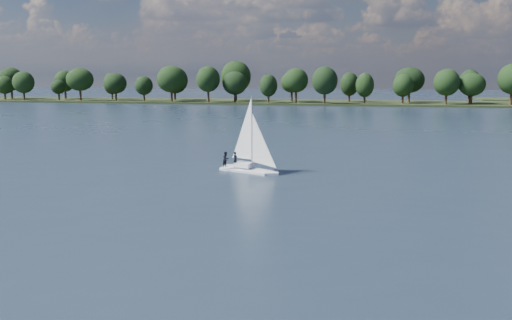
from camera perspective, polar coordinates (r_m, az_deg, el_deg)
The scene contains 4 objects.
ground at distance 124.36m, azimuth 9.49°, elevation 3.02°, with size 700.00×700.00×0.00m, color #233342.
far_shore at distance 236.02m, azimuth 10.88°, elevation 5.55°, with size 660.00×40.00×1.50m, color black.
sailboat at distance 69.00m, azimuth -0.95°, elevation 1.02°, with size 7.59×4.74×9.70m.
treeline at distance 232.02m, azimuth 10.85°, elevation 7.54°, with size 562.00×74.46×18.78m.
Camera 1 is at (5.99, -23.65, 11.76)m, focal length 40.00 mm.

